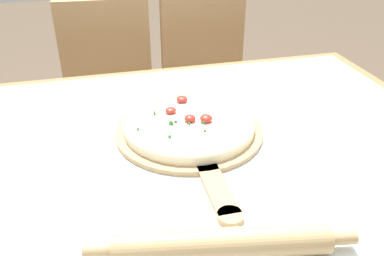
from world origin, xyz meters
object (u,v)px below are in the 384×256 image
rolling_pin (222,244)px  chair_right (209,83)px  chair_left (110,93)px  pizza_peel (191,134)px  pizza (189,124)px

rolling_pin → chair_right: size_ratio=0.50×
chair_left → chair_right: size_ratio=1.00×
pizza_peel → chair_left: (-0.16, 0.78, -0.23)m
pizza_peel → pizza: size_ratio=1.63×
rolling_pin → pizza: bearing=84.0°
pizza_peel → chair_right: 0.86m
pizza → chair_left: 0.82m
chair_left → chair_right: bearing=3.8°
pizza → rolling_pin: size_ratio=0.73×
pizza → chair_left: size_ratio=0.36×
pizza_peel → chair_right: bearing=70.4°
pizza_peel → chair_right: (0.28, 0.78, -0.23)m
rolling_pin → chair_right: 1.23m
pizza → rolling_pin: (-0.04, -0.39, 0.00)m
chair_right → chair_left: bearing=176.2°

